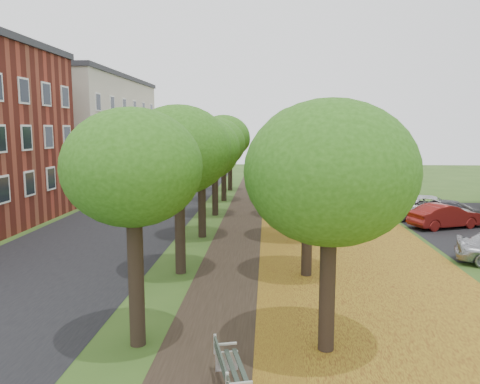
# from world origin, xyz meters

# --- Properties ---
(ground) EXTENTS (120.00, 120.00, 0.00)m
(ground) POSITION_xyz_m (0.00, 0.00, 0.00)
(ground) COLOR #2D4C19
(ground) RESTS_ON ground
(street_asphalt) EXTENTS (8.00, 70.00, 0.01)m
(street_asphalt) POSITION_xyz_m (-7.50, 15.00, 0.00)
(street_asphalt) COLOR black
(street_asphalt) RESTS_ON ground
(footpath) EXTENTS (3.20, 70.00, 0.01)m
(footpath) POSITION_xyz_m (0.00, 15.00, 0.00)
(footpath) COLOR black
(footpath) RESTS_ON ground
(leaf_verge) EXTENTS (7.50, 70.00, 0.01)m
(leaf_verge) POSITION_xyz_m (5.00, 15.00, 0.01)
(leaf_verge) COLOR #AE9120
(leaf_verge) RESTS_ON ground
(tree_row_west) EXTENTS (3.76, 33.76, 6.15)m
(tree_row_west) POSITION_xyz_m (-2.20, 15.00, 4.52)
(tree_row_west) COLOR black
(tree_row_west) RESTS_ON ground
(tree_row_east) EXTENTS (3.76, 33.76, 6.15)m
(tree_row_east) POSITION_xyz_m (2.60, 15.00, 4.52)
(tree_row_east) COLOR black
(tree_row_east) RESTS_ON ground
(building_cream) EXTENTS (10.30, 20.30, 10.40)m
(building_cream) POSITION_xyz_m (-17.00, 33.00, 5.21)
(building_cream) COLOR beige
(building_cream) RESTS_ON ground
(bench) EXTENTS (0.98, 1.93, 0.88)m
(bench) POSITION_xyz_m (0.35, -2.02, 0.46)
(bench) COLOR #2D382E
(bench) RESTS_ON ground
(car_red) EXTENTS (4.33, 2.80, 1.35)m
(car_red) POSITION_xyz_m (11.00, 14.95, 0.67)
(car_red) COLOR maroon
(car_red) RESTS_ON ground
(car_grey) EXTENTS (4.83, 3.19, 1.30)m
(car_grey) POSITION_xyz_m (12.01, 16.39, 0.65)
(car_grey) COLOR #323136
(car_grey) RESTS_ON ground
(car_white) EXTENTS (5.82, 3.91, 1.48)m
(car_white) POSITION_xyz_m (11.00, 16.98, 0.74)
(car_white) COLOR silver
(car_white) RESTS_ON ground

